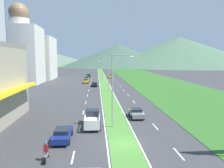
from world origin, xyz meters
TOP-DOWN VIEW (x-y plane):
  - ground_plane at (0.00, 0.00)m, footprint 600.00×600.00m
  - grass_median at (0.00, 60.00)m, footprint 3.20×240.00m
  - grass_verge_right at (20.60, 60.00)m, footprint 24.00×240.00m
  - lane_dash_left_2 at (-5.10, -2.83)m, footprint 0.16×2.80m
  - lane_dash_left_3 at (-5.10, 5.76)m, footprint 0.16×2.80m
  - lane_dash_left_4 at (-5.10, 14.34)m, footprint 0.16×2.80m
  - lane_dash_left_5 at (-5.10, 22.93)m, footprint 0.16×2.80m
  - lane_dash_left_6 at (-5.10, 31.52)m, footprint 0.16×2.80m
  - lane_dash_left_7 at (-5.10, 40.10)m, footprint 0.16×2.80m
  - lane_dash_left_8 at (-5.10, 48.69)m, footprint 0.16×2.80m
  - lane_dash_left_9 at (-5.10, 57.27)m, footprint 0.16×2.80m
  - lane_dash_left_10 at (-5.10, 65.86)m, footprint 0.16×2.80m
  - lane_dash_left_11 at (-5.10, 74.44)m, footprint 0.16×2.80m
  - lane_dash_left_12 at (-5.10, 83.03)m, footprint 0.16×2.80m
  - lane_dash_left_13 at (-5.10, 91.62)m, footprint 0.16×2.80m
  - lane_dash_right_2 at (5.10, -2.83)m, footprint 0.16×2.80m
  - lane_dash_right_3 at (5.10, 5.76)m, footprint 0.16×2.80m
  - lane_dash_right_4 at (5.10, 14.34)m, footprint 0.16×2.80m
  - lane_dash_right_5 at (5.10, 22.93)m, footprint 0.16×2.80m
  - lane_dash_right_6 at (5.10, 31.52)m, footprint 0.16×2.80m
  - lane_dash_right_7 at (5.10, 40.10)m, footprint 0.16×2.80m
  - lane_dash_right_8 at (5.10, 48.69)m, footprint 0.16×2.80m
  - lane_dash_right_9 at (5.10, 57.27)m, footprint 0.16×2.80m
  - lane_dash_right_10 at (5.10, 65.86)m, footprint 0.16×2.80m
  - lane_dash_right_11 at (5.10, 74.44)m, footprint 0.16×2.80m
  - lane_dash_right_12 at (5.10, 83.03)m, footprint 0.16×2.80m
  - lane_dash_right_13 at (5.10, 91.62)m, footprint 0.16×2.80m
  - edge_line_median_left at (-1.75, 60.00)m, footprint 0.16×240.00m
  - edge_line_median_right at (1.75, 60.00)m, footprint 0.16×240.00m
  - domed_building at (-30.06, 59.43)m, footprint 14.13×14.13m
  - midrise_colored at (-30.39, 77.30)m, footprint 17.35×17.35m
  - hill_far_left at (-102.91, 291.68)m, footprint 200.09×200.09m
  - hill_far_center at (22.35, 223.93)m, footprint 126.35×126.35m
  - hill_far_right at (93.02, 228.45)m, footprint 184.85×184.85m
  - street_lamp_near at (-0.46, 5.82)m, footprint 2.78×0.36m
  - street_lamp_mid at (0.23, 37.74)m, footprint 2.88×0.37m
  - street_lamp_far at (0.04, 69.59)m, footprint 3.09×0.45m
  - car_0 at (-6.56, 85.03)m, footprint 2.01×4.41m
  - car_1 at (-6.68, 59.42)m, footprint 1.90×4.59m
  - car_2 at (-6.73, 1.63)m, footprint 1.95×4.79m
  - car_4 at (3.37, 10.52)m, footprint 2.02×4.14m
  - car_5 at (-3.48, 49.07)m, footprint 1.96×4.31m
  - car_6 at (-6.88, 68.62)m, footprint 1.95×4.14m
  - car_7 at (3.46, 80.43)m, footprint 1.86×4.14m
  - pickup_truck_0 at (-3.44, 6.60)m, footprint 2.18×5.40m
  - motorcycle_rider at (-7.43, -3.36)m, footprint 0.36×2.00m

SIDE VIEW (x-z plane):
  - ground_plane at x=0.00m, z-range 0.00..0.00m
  - lane_dash_left_2 at x=-5.10m, z-range 0.00..0.01m
  - lane_dash_left_3 at x=-5.10m, z-range 0.00..0.01m
  - lane_dash_left_4 at x=-5.10m, z-range 0.00..0.01m
  - lane_dash_left_5 at x=-5.10m, z-range 0.00..0.01m
  - lane_dash_left_6 at x=-5.10m, z-range 0.00..0.01m
  - lane_dash_left_7 at x=-5.10m, z-range 0.00..0.01m
  - lane_dash_left_8 at x=-5.10m, z-range 0.00..0.01m
  - lane_dash_left_9 at x=-5.10m, z-range 0.00..0.01m
  - lane_dash_left_10 at x=-5.10m, z-range 0.00..0.01m
  - lane_dash_left_11 at x=-5.10m, z-range 0.00..0.01m
  - lane_dash_left_12 at x=-5.10m, z-range 0.00..0.01m
  - lane_dash_left_13 at x=-5.10m, z-range 0.00..0.01m
  - lane_dash_right_2 at x=5.10m, z-range 0.00..0.01m
  - lane_dash_right_3 at x=5.10m, z-range 0.00..0.01m
  - lane_dash_right_4 at x=5.10m, z-range 0.00..0.01m
  - lane_dash_right_5 at x=5.10m, z-range 0.00..0.01m
  - lane_dash_right_6 at x=5.10m, z-range 0.00..0.01m
  - lane_dash_right_7 at x=5.10m, z-range 0.00..0.01m
  - lane_dash_right_8 at x=5.10m, z-range 0.00..0.01m
  - lane_dash_right_9 at x=5.10m, z-range 0.00..0.01m
  - lane_dash_right_10 at x=5.10m, z-range 0.00..0.01m
  - lane_dash_right_11 at x=5.10m, z-range 0.00..0.01m
  - lane_dash_right_12 at x=5.10m, z-range 0.00..0.01m
  - lane_dash_right_13 at x=5.10m, z-range 0.00..0.01m
  - edge_line_median_left at x=-1.75m, z-range 0.00..0.01m
  - edge_line_median_right at x=1.75m, z-range 0.00..0.01m
  - grass_median at x=0.00m, z-range 0.00..0.06m
  - grass_verge_right at x=20.60m, z-range 0.00..0.06m
  - car_4 at x=3.37m, z-range 0.03..1.44m
  - car_2 at x=-6.73m, z-range 0.03..1.44m
  - car_5 at x=-3.48m, z-range 0.02..1.47m
  - motorcycle_rider at x=-7.43m, z-range -0.15..1.65m
  - car_6 at x=-6.88m, z-range 0.01..1.51m
  - car_7 at x=3.46m, z-range 0.02..1.50m
  - car_1 at x=-6.68m, z-range 0.01..1.53m
  - car_0 at x=-6.56m, z-range 0.01..1.56m
  - pickup_truck_0 at x=-3.44m, z-range -0.02..1.98m
  - street_lamp_mid at x=0.23m, z-range 0.68..9.30m
  - street_lamp_far at x=0.04m, z-range 0.70..9.40m
  - street_lamp_near at x=-0.46m, z-range 0.69..10.48m
  - midrise_colored at x=-30.39m, z-range 0.00..18.39m
  - domed_building at x=-30.06m, z-range -2.69..25.97m
  - hill_far_center at x=22.35m, z-range 0.00..24.10m
  - hill_far_left at x=-102.91m, z-range 0.00..27.89m
  - hill_far_right at x=93.02m, z-range 0.00..33.25m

